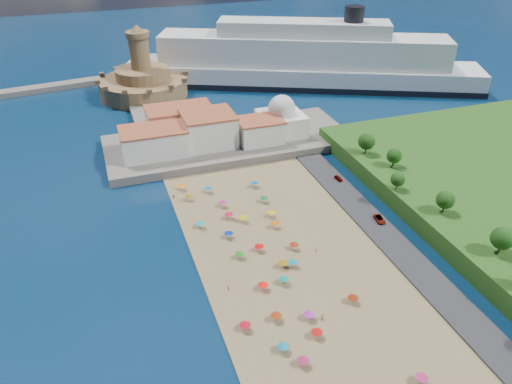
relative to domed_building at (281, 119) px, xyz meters
name	(u,v)px	position (x,y,z in m)	size (l,w,h in m)	color
ground	(274,270)	(-30.00, -71.00, -8.97)	(700.00, 700.00, 0.00)	#071938
terrace	(229,142)	(-20.00, 2.00, -7.47)	(90.00, 36.00, 3.00)	#59544C
jetty	(155,116)	(-42.00, 37.00, -7.77)	(18.00, 70.00, 2.40)	#59544C
waterfront_buildings	(193,130)	(-33.05, 2.64, -1.10)	(57.00, 29.00, 11.00)	silver
domed_building	(281,119)	(0.00, 0.00, 0.00)	(16.00, 16.00, 15.00)	silver
fortress	(143,82)	(-42.00, 67.00, -2.29)	(40.00, 40.00, 32.40)	#95724A
cruise_ship	(302,63)	(33.48, 57.26, 2.15)	(166.90, 93.97, 37.55)	black
beach_parasols	(285,293)	(-31.50, -81.84, -6.83)	(31.25, 113.39, 2.20)	gray
beachgoers	(273,268)	(-30.32, -71.10, -7.87)	(34.77, 98.88, 1.85)	tan
parked_cars	(399,238)	(6.00, -71.02, -7.63)	(2.89, 84.02, 1.30)	gray
hillside_trees	(457,213)	(18.62, -76.23, 0.94)	(11.54, 104.62, 7.19)	#382314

